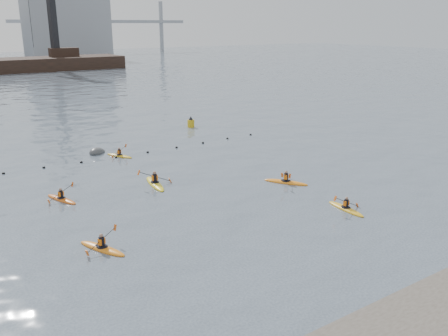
{
  "coord_description": "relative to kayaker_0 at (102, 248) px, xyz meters",
  "views": [
    {
      "loc": [
        -13.3,
        -15.87,
        11.15
      ],
      "look_at": [
        1.97,
        6.86,
        2.8
      ],
      "focal_mm": 38.0,
      "sensor_mm": 36.0,
      "label": 1
    }
  ],
  "objects": [
    {
      "name": "ground",
      "position": [
        6.17,
        -6.02,
        -0.1
      ],
      "size": [
        400.0,
        400.0,
        0.0
      ],
      "primitive_type": "plane",
      "color": "#3D4859",
      "rests_on": "ground"
    },
    {
      "name": "float_line",
      "position": [
        5.67,
        16.51,
        -0.07
      ],
      "size": [
        33.24,
        0.73,
        0.24
      ],
      "color": "black",
      "rests_on": "ground"
    },
    {
      "name": "kayaker_0",
      "position": [
        0.0,
        0.0,
        0.0
      ],
      "size": [
        2.01,
        3.11,
        1.13
      ],
      "rotation": [
        0.0,
        0.0,
        0.42
      ],
      "color": "orange",
      "rests_on": "ground"
    },
    {
      "name": "kayaker_1",
      "position": [
        14.61,
        -3.23,
        -0.0
      ],
      "size": [
        2.11,
        3.06,
        1.2
      ],
      "rotation": [
        0.0,
        0.0,
        -0.07
      ],
      "color": "gold",
      "rests_on": "ground"
    },
    {
      "name": "kayaker_2",
      "position": [
        0.3,
        8.44,
        -0.01
      ],
      "size": [
        1.96,
        2.98,
        1.1
      ],
      "rotation": [
        0.0,
        0.0,
        0.34
      ],
      "color": "#CC5813",
      "rests_on": "ground"
    },
    {
      "name": "kayaker_3",
      "position": [
        6.81,
        7.82,
        0.01
      ],
      "size": [
        2.49,
        3.67,
        1.39
      ],
      "rotation": [
        0.0,
        0.0,
        -0.16
      ],
      "color": "yellow",
      "rests_on": "ground"
    },
    {
      "name": "kayaker_4",
      "position": [
        14.93,
        2.82,
        0.01
      ],
      "size": [
        2.36,
        3.13,
        1.21
      ],
      "rotation": [
        0.0,
        0.0,
        3.72
      ],
      "color": "orange",
      "rests_on": "ground"
    },
    {
      "name": "kayaker_5",
      "position": [
        7.6,
        16.5,
        -0.01
      ],
      "size": [
        1.79,
        2.77,
        1.02
      ],
      "rotation": [
        0.0,
        0.0,
        0.46
      ],
      "color": "gold",
      "rests_on": "ground"
    },
    {
      "name": "mooring_buoy",
      "position": [
        6.39,
        18.71,
        -0.1
      ],
      "size": [
        2.4,
        2.33,
        1.39
      ],
      "primitive_type": "ellipsoid",
      "rotation": [
        0.0,
        0.21,
        0.73
      ],
      "color": "#3F4144",
      "rests_on": "ground"
    },
    {
      "name": "nav_buoy",
      "position": [
        18.98,
        23.66,
        0.33
      ],
      "size": [
        0.78,
        0.78,
        1.41
      ],
      "color": "gold",
      "rests_on": "ground"
    }
  ]
}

